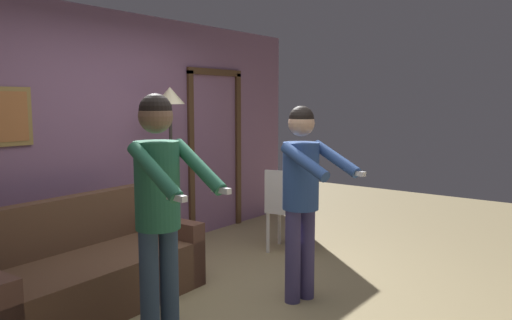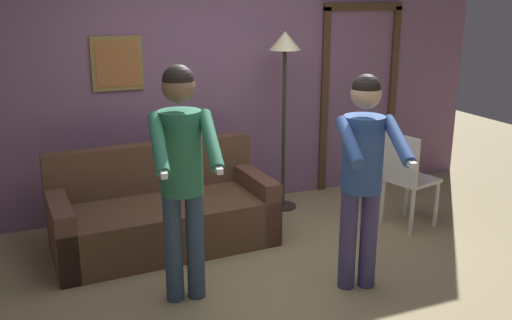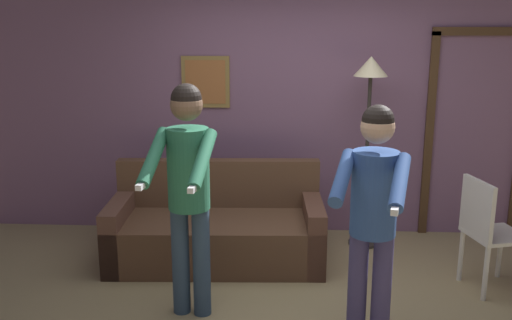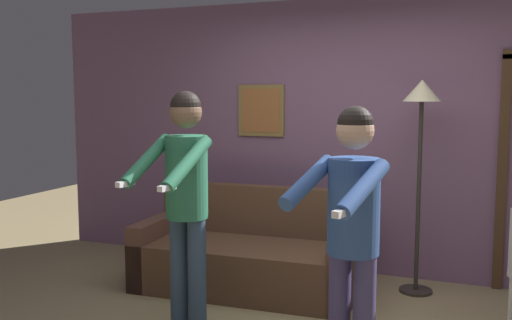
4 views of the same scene
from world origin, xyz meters
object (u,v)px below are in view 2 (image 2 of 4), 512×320
at_px(couch, 163,216).
at_px(dining_chair_distant, 406,175).
at_px(person_standing_left, 182,163).
at_px(torchiere_lamp, 285,65).
at_px(person_standing_right, 363,165).

height_order(couch, dining_chair_distant, dining_chair_distant).
height_order(person_standing_left, dining_chair_distant, person_standing_left).
distance_m(torchiere_lamp, dining_chair_distant, 1.58).
bearing_deg(person_standing_right, torchiere_lamp, 83.61).
relative_size(torchiere_lamp, dining_chair_distant, 1.96).
relative_size(torchiere_lamp, person_standing_left, 1.06).
distance_m(person_standing_left, person_standing_right, 1.30).
height_order(couch, person_standing_left, person_standing_left).
bearing_deg(torchiere_lamp, dining_chair_distant, -47.04).
bearing_deg(person_standing_right, couch, 131.88).
relative_size(person_standing_right, dining_chair_distant, 1.76).
distance_m(couch, person_standing_left, 1.26).
height_order(person_standing_left, person_standing_right, person_standing_left).
relative_size(torchiere_lamp, person_standing_right, 1.11).
bearing_deg(couch, person_standing_left, -94.16).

